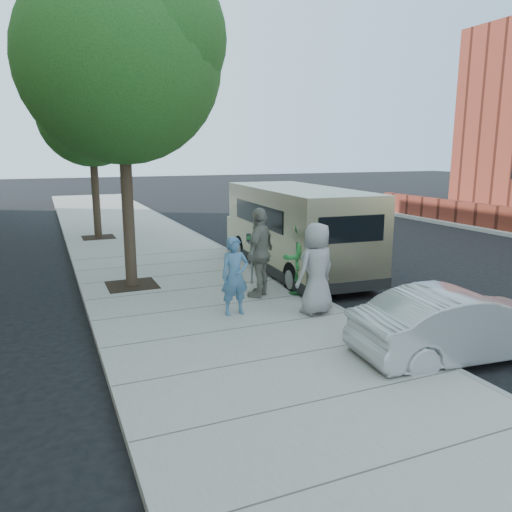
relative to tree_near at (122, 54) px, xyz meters
name	(u,v)px	position (x,y,z in m)	size (l,w,h in m)	color
ground	(255,307)	(2.25, -2.40, -5.55)	(120.00, 120.00, 0.00)	black
sidewalk	(213,309)	(1.25, -2.40, -5.47)	(5.00, 60.00, 0.15)	gray
curb_face	(312,296)	(3.69, -2.40, -5.47)	(0.12, 60.00, 0.16)	gray
tree_near	(122,54)	(0.00, 0.00, 0.00)	(4.62, 4.60, 7.53)	black
tree_far	(91,110)	(0.00, 7.60, -0.66)	(3.92, 3.80, 6.49)	black
parking_meter	(252,247)	(2.73, -1.04, -4.47)	(0.28, 0.17, 1.28)	gray
van	(295,228)	(4.56, 0.14, -4.27)	(2.58, 6.63, 2.41)	tan
sedan	(460,324)	(4.25, -6.33, -4.95)	(1.27, 3.65, 1.20)	#A8ABAF
person_officer	(235,276)	(1.51, -3.09, -4.60)	(0.58, 0.38, 1.59)	teal
person_green_shirt	(299,259)	(3.40, -2.26, -4.57)	(0.80, 0.63, 1.65)	green
person_gray_shirt	(317,269)	(3.05, -3.68, -4.46)	(0.91, 0.59, 1.86)	gray
person_striped_polo	(260,253)	(2.50, -2.11, -4.38)	(1.19, 0.49, 2.03)	gray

